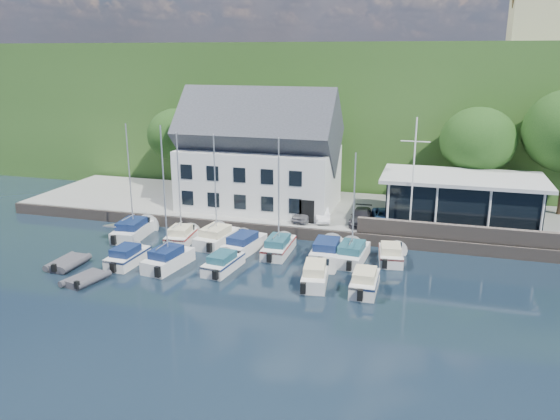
# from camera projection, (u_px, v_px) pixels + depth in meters

# --- Properties ---
(ground) EXTENTS (180.00, 180.00, 0.00)m
(ground) POSITION_uv_depth(u_px,v_px,m) (284.00, 296.00, 34.84)
(ground) COLOR black
(ground) RESTS_ON ground
(quay) EXTENTS (60.00, 13.00, 1.00)m
(quay) POSITION_uv_depth(u_px,v_px,m) (334.00, 214.00, 50.86)
(quay) COLOR gray
(quay) RESTS_ON ground
(quay_face) EXTENTS (60.00, 0.30, 1.00)m
(quay_face) POSITION_uv_depth(u_px,v_px,m) (320.00, 235.00, 44.86)
(quay_face) COLOR #5D534B
(quay_face) RESTS_ON ground
(hillside) EXTENTS (160.00, 75.00, 16.00)m
(hillside) POSITION_uv_depth(u_px,v_px,m) (385.00, 97.00, 89.89)
(hillside) COLOR #325720
(hillside) RESTS_ON ground
(field_patch) EXTENTS (50.00, 30.00, 0.30)m
(field_patch) POSITION_uv_depth(u_px,v_px,m) (440.00, 45.00, 92.90)
(field_patch) COLOR olive
(field_patch) RESTS_ON hillside
(farmhouse) EXTENTS (10.40, 7.00, 8.20)m
(farmhouse) POSITION_uv_depth(u_px,v_px,m) (552.00, 12.00, 71.48)
(farmhouse) COLOR beige
(farmhouse) RESTS_ON hillside
(harbor_building) EXTENTS (14.40, 8.20, 8.70)m
(harbor_building) POSITION_uv_depth(u_px,v_px,m) (259.00, 161.00, 50.44)
(harbor_building) COLOR white
(harbor_building) RESTS_ON quay
(club_pavilion) EXTENTS (13.20, 7.20, 4.10)m
(club_pavilion) POSITION_uv_depth(u_px,v_px,m) (461.00, 200.00, 45.86)
(club_pavilion) COLOR black
(club_pavilion) RESTS_ON quay
(seawall) EXTENTS (18.00, 0.50, 1.20)m
(seawall) POSITION_uv_depth(u_px,v_px,m) (475.00, 234.00, 41.75)
(seawall) COLOR #5D534B
(seawall) RESTS_ON quay
(gangway) EXTENTS (1.20, 6.00, 1.40)m
(gangway) POSITION_uv_depth(u_px,v_px,m) (130.00, 231.00, 47.51)
(gangway) COLOR silver
(gangway) RESTS_ON ground
(car_silver) EXTENTS (1.68, 3.63, 1.20)m
(car_silver) POSITION_uv_depth(u_px,v_px,m) (304.00, 213.00, 47.16)
(car_silver) COLOR #A2A2A6
(car_silver) RESTS_ON quay
(car_white) EXTENTS (2.05, 3.55, 1.11)m
(car_white) POSITION_uv_depth(u_px,v_px,m) (322.00, 214.00, 47.01)
(car_white) COLOR silver
(car_white) RESTS_ON quay
(car_dgrey) EXTENTS (1.75, 4.15, 1.20)m
(car_dgrey) POSITION_uv_depth(u_px,v_px,m) (361.00, 216.00, 46.23)
(car_dgrey) COLOR #333238
(car_dgrey) RESTS_ON quay
(car_blue) EXTENTS (2.20, 4.07, 1.32)m
(car_blue) POSITION_uv_depth(u_px,v_px,m) (385.00, 216.00, 46.00)
(car_blue) COLOR #335B9C
(car_blue) RESTS_ON quay
(flagpole) EXTENTS (2.22, 0.20, 9.25)m
(flagpole) POSITION_uv_depth(u_px,v_px,m) (413.00, 177.00, 42.64)
(flagpole) COLOR white
(flagpole) RESTS_ON quay
(tree_0) EXTENTS (6.14, 6.14, 8.39)m
(tree_0) POSITION_uv_depth(u_px,v_px,m) (177.00, 148.00, 57.81)
(tree_0) COLOR #163710
(tree_0) RESTS_ON quay
(tree_1) EXTENTS (6.91, 6.91, 9.44)m
(tree_1) POSITION_uv_depth(u_px,v_px,m) (240.00, 145.00, 56.99)
(tree_1) COLOR #163710
(tree_1) RESTS_ON quay
(tree_2) EXTENTS (7.38, 7.38, 10.09)m
(tree_2) POSITION_uv_depth(u_px,v_px,m) (302.00, 146.00, 54.36)
(tree_2) COLOR #163710
(tree_2) RESTS_ON quay
(tree_4) EXTENTS (6.81, 6.81, 9.31)m
(tree_4) POSITION_uv_depth(u_px,v_px,m) (476.00, 158.00, 49.97)
(tree_4) COLOR #163710
(tree_4) RESTS_ON quay
(boat_r1_0) EXTENTS (2.85, 7.21, 9.43)m
(boat_r1_0) POSITION_uv_depth(u_px,v_px,m) (130.00, 182.00, 44.75)
(boat_r1_0) COLOR silver
(boat_r1_0) RESTS_ON ground
(boat_r1_1) EXTENTS (2.43, 5.35, 8.71)m
(boat_r1_1) POSITION_uv_depth(u_px,v_px,m) (179.00, 191.00, 43.39)
(boat_r1_1) COLOR silver
(boat_r1_1) RESTS_ON ground
(boat_r1_2) EXTENTS (3.11, 6.39, 9.37)m
(boat_r1_2) POSITION_uv_depth(u_px,v_px,m) (215.00, 188.00, 42.91)
(boat_r1_2) COLOR silver
(boat_r1_2) RESTS_ON ground
(boat_r1_3) EXTENTS (3.06, 6.81, 1.49)m
(boat_r1_3) POSITION_uv_depth(u_px,v_px,m) (244.00, 242.00, 42.48)
(boat_r1_3) COLOR silver
(boat_r1_3) RESTS_ON ground
(boat_r1_4) EXTENTS (1.94, 6.33, 8.58)m
(boat_r1_4) POSITION_uv_depth(u_px,v_px,m) (279.00, 200.00, 41.03)
(boat_r1_4) COLOR silver
(boat_r1_4) RESTS_ON ground
(boat_r1_5) EXTENTS (2.39, 6.34, 1.51)m
(boat_r1_5) POSITION_uv_depth(u_px,v_px,m) (327.00, 249.00, 41.07)
(boat_r1_5) COLOR silver
(boat_r1_5) RESTS_ON ground
(boat_r1_6) EXTENTS (2.59, 6.53, 8.85)m
(boat_r1_6) POSITION_uv_depth(u_px,v_px,m) (354.00, 204.00, 39.53)
(boat_r1_6) COLOR silver
(boat_r1_6) RESTS_ON ground
(boat_r1_7) EXTENTS (2.47, 5.23, 1.37)m
(boat_r1_7) POSITION_uv_depth(u_px,v_px,m) (391.00, 253.00, 40.42)
(boat_r1_7) COLOR silver
(boat_r1_7) RESTS_ON ground
(boat_r2_0) EXTENTS (2.09, 5.48, 1.43)m
(boat_r2_0) POSITION_uv_depth(u_px,v_px,m) (128.00, 255.00, 39.91)
(boat_r2_0) COLOR silver
(boat_r2_0) RESTS_ON ground
(boat_r2_1) EXTENTS (2.98, 6.33, 9.55)m
(boat_r2_1) POSITION_uv_depth(u_px,v_px,m) (165.00, 204.00, 38.19)
(boat_r2_1) COLOR silver
(boat_r2_1) RESTS_ON ground
(boat_r2_2) EXTENTS (2.42, 5.72, 1.35)m
(boat_r2_2) POSITION_uv_depth(u_px,v_px,m) (223.00, 261.00, 38.81)
(boat_r2_2) COLOR silver
(boat_r2_2) RESTS_ON ground
(boat_r2_3) EXTENTS (2.47, 6.26, 1.48)m
(boat_r2_3) POSITION_uv_depth(u_px,v_px,m) (315.00, 272.00, 36.64)
(boat_r2_3) COLOR silver
(boat_r2_3) RESTS_ON ground
(boat_r2_4) EXTENTS (1.83, 5.32, 1.50)m
(boat_r2_4) POSITION_uv_depth(u_px,v_px,m) (365.00, 280.00, 35.44)
(boat_r2_4) COLOR silver
(boat_r2_4) RESTS_ON ground
(dinghy_0) EXTENTS (2.03, 3.32, 0.77)m
(dinghy_0) POSITION_uv_depth(u_px,v_px,m) (68.00, 262.00, 39.52)
(dinghy_0) COLOR #3B3A3F
(dinghy_0) RESTS_ON ground
(dinghy_1) EXTENTS (2.47, 3.35, 0.70)m
(dinghy_1) POSITION_uv_depth(u_px,v_px,m) (85.00, 278.00, 36.76)
(dinghy_1) COLOR #3B3A3F
(dinghy_1) RESTS_ON ground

